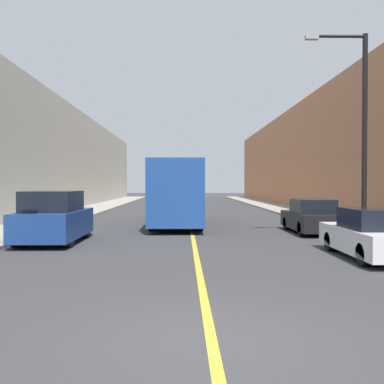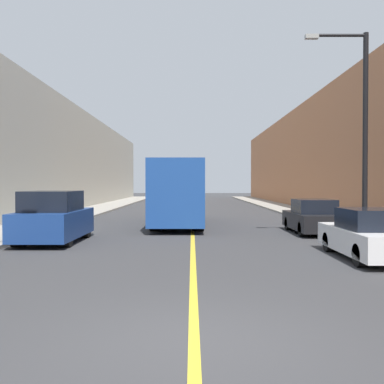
{
  "view_description": "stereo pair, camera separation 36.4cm",
  "coord_description": "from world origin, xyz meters",
  "px_view_note": "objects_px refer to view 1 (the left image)",
  "views": [
    {
      "loc": [
        -0.39,
        -6.17,
        2.18
      ],
      "look_at": [
        -0.06,
        10.92,
        1.87
      ],
      "focal_mm": 42.0,
      "sensor_mm": 36.0,
      "label": 1
    },
    {
      "loc": [
        -0.03,
        -6.17,
        2.18
      ],
      "look_at": [
        -0.06,
        10.92,
        1.87
      ],
      "focal_mm": 42.0,
      "sensor_mm": 36.0,
      "label": 2
    }
  ],
  "objects_px": {
    "bus": "(177,192)",
    "car_right_mid": "(312,218)",
    "car_right_near": "(372,236)",
    "parked_suv_left": "(54,219)",
    "street_lamp_right": "(360,122)"
  },
  "relations": [
    {
      "from": "bus",
      "to": "car_right_mid",
      "type": "xyz_separation_m",
      "value": [
        6.03,
        -4.07,
        -1.08
      ]
    },
    {
      "from": "car_right_near",
      "to": "car_right_mid",
      "type": "distance_m",
      "value": 6.72
    },
    {
      "from": "car_right_near",
      "to": "parked_suv_left",
      "type": "bearing_deg",
      "value": 160.55
    },
    {
      "from": "street_lamp_right",
      "to": "car_right_mid",
      "type": "bearing_deg",
      "value": 117.07
    },
    {
      "from": "parked_suv_left",
      "to": "bus",
      "type": "bearing_deg",
      "value": 58.02
    },
    {
      "from": "parked_suv_left",
      "to": "car_right_mid",
      "type": "height_order",
      "value": "parked_suv_left"
    },
    {
      "from": "bus",
      "to": "parked_suv_left",
      "type": "relative_size",
      "value": 2.27
    },
    {
      "from": "street_lamp_right",
      "to": "bus",
      "type": "bearing_deg",
      "value": 138.45
    },
    {
      "from": "bus",
      "to": "car_right_mid",
      "type": "distance_m",
      "value": 7.35
    },
    {
      "from": "car_right_near",
      "to": "bus",
      "type": "bearing_deg",
      "value": 118.6
    },
    {
      "from": "parked_suv_left",
      "to": "street_lamp_right",
      "type": "relative_size",
      "value": 0.56
    },
    {
      "from": "parked_suv_left",
      "to": "car_right_near",
      "type": "height_order",
      "value": "parked_suv_left"
    },
    {
      "from": "parked_suv_left",
      "to": "car_right_mid",
      "type": "distance_m",
      "value": 10.93
    },
    {
      "from": "car_right_mid",
      "to": "street_lamp_right",
      "type": "relative_size",
      "value": 0.55
    },
    {
      "from": "car_right_mid",
      "to": "street_lamp_right",
      "type": "bearing_deg",
      "value": -62.93
    }
  ]
}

